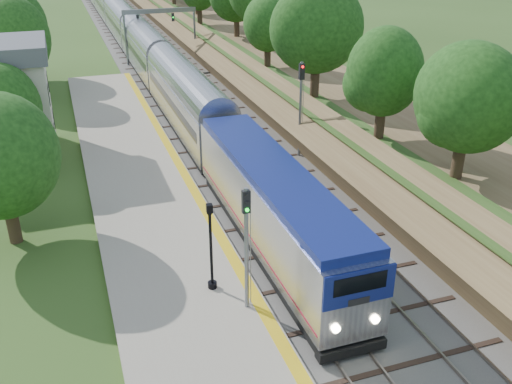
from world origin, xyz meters
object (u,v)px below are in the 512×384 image
object	(u,v)px
signal_platform	(246,237)
signal_gantry	(160,21)
signal_farside	(301,100)
train	(133,38)
lamppost_far	(211,252)

from	to	relation	value
signal_platform	signal_gantry	bearing A→B (deg)	83.61
signal_gantry	signal_farside	bearing A→B (deg)	-83.38
signal_gantry	signal_platform	bearing A→B (deg)	-96.39
train	signal_platform	world-z (taller)	signal_platform
signal_gantry	signal_farside	world-z (taller)	signal_farside
signal_gantry	train	bearing A→B (deg)	115.20
train	lamppost_far	world-z (taller)	train
signal_gantry	signal_platform	size ratio (longest dim) A/B	1.51
signal_gantry	train	xyz separation A→B (m)	(-2.47, 5.25, -2.62)
lamppost_far	signal_farside	xyz separation A→B (m)	(10.13, 13.99, 1.94)
signal_farside	train	bearing A→B (deg)	99.42
lamppost_far	signal_platform	distance (m)	2.60
train	lamppost_far	size ratio (longest dim) A/B	27.98
train	signal_farside	size ratio (longest dim) A/B	17.56
signal_gantry	train	distance (m)	6.37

